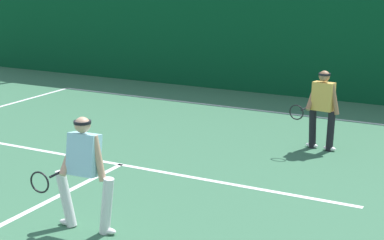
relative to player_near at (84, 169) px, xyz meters
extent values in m
cube|color=white|center=(-1.15, 7.67, -0.87)|extent=(10.68, 0.10, 0.01)
cube|color=white|center=(-1.15, 2.54, -0.87)|extent=(8.71, 0.10, 0.01)
cylinder|color=silver|center=(0.33, 0.03, -0.48)|extent=(0.25, 0.16, 0.81)
cylinder|color=silver|center=(-0.32, 0.00, -0.48)|extent=(0.30, 0.16, 0.81)
ellipsoid|color=white|center=(0.33, 0.03, -0.83)|extent=(0.27, 0.12, 0.09)
ellipsoid|color=white|center=(-0.32, 0.00, -0.83)|extent=(0.27, 0.12, 0.09)
cube|color=#9EDBEA|center=(0.01, 0.01, 0.21)|extent=(0.43, 0.33, 0.59)
cylinder|color=tan|center=(0.24, 0.02, 0.18)|extent=(0.21, 0.11, 0.62)
cylinder|color=tan|center=(-0.22, 0.00, 0.18)|extent=(0.12, 0.45, 0.55)
sphere|color=tan|center=(0.01, 0.01, 0.61)|extent=(0.21, 0.21, 0.21)
cylinder|color=black|center=(0.01, 0.01, 0.65)|extent=(0.24, 0.24, 0.04)
cylinder|color=black|center=(-0.26, -0.25, -0.03)|extent=(0.04, 0.26, 0.03)
torus|color=black|center=(-0.25, -0.59, -0.03)|extent=(0.29, 0.04, 0.29)
cylinder|color=black|center=(1.99, 5.15, -0.48)|extent=(0.17, 0.16, 0.79)
cylinder|color=black|center=(1.61, 5.19, -0.48)|extent=(0.18, 0.16, 0.79)
ellipsoid|color=white|center=(1.99, 5.15, -0.83)|extent=(0.27, 0.14, 0.09)
ellipsoid|color=white|center=(1.61, 5.19, -0.83)|extent=(0.27, 0.14, 0.09)
cube|color=#E5B24C|center=(1.80, 5.17, 0.18)|extent=(0.43, 0.28, 0.56)
cylinder|color=#9E704C|center=(2.02, 5.14, 0.16)|extent=(0.23, 0.12, 0.61)
cylinder|color=#9E704C|center=(1.58, 5.20, 0.16)|extent=(0.15, 0.46, 0.52)
sphere|color=#9E704C|center=(1.80, 5.17, 0.58)|extent=(0.21, 0.21, 0.21)
cylinder|color=black|center=(1.80, 5.17, 0.62)|extent=(0.25, 0.25, 0.04)
cylinder|color=black|center=(1.50, 4.96, -0.05)|extent=(0.06, 0.26, 0.03)
torus|color=black|center=(1.45, 4.62, -0.05)|extent=(0.29, 0.06, 0.29)
cube|color=#084322|center=(-1.15, 9.71, 0.90)|extent=(21.06, 0.12, 3.55)
camera|label=1|loc=(4.84, -6.17, 2.66)|focal=56.91mm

